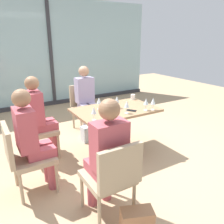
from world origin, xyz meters
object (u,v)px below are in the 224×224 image
wine_glass_1 (153,101)px  handbag_0 (137,223)px  chair_front_left (112,175)px  cell_phone_on_table (131,110)px  chair_near_window (84,105)px  person_far_left (39,114)px  coffee_cup (133,97)px  dining_table_main (115,121)px  wine_glass_3 (117,100)px  wine_glass_2 (127,105)px  handbag_1 (90,133)px  chair_far_left (33,128)px  person_side_end (32,136)px  wine_glass_6 (146,102)px  wine_glass_5 (99,101)px  person_near_window (86,96)px  wine_glass_0 (104,106)px  person_front_left (106,152)px  wine_glass_4 (94,111)px  chair_side_end (24,155)px

wine_glass_1 → handbag_0: wine_glass_1 is taller
chair_front_left → cell_phone_on_table: bearing=46.7°
chair_near_window → person_far_left: bearing=-145.3°
person_far_left → coffee_cup: 1.59m
dining_table_main → handbag_0: 1.69m
handbag_0 → wine_glass_3: bearing=86.0°
wine_glass_2 → handbag_1: bearing=102.9°
cell_phone_on_table → chair_far_left: bearing=119.2°
person_side_end → wine_glass_6: bearing=0.4°
person_far_left → wine_glass_5: size_ratio=6.81×
wine_glass_2 → cell_phone_on_table: size_ratio=1.28×
wine_glass_1 → wine_glass_2: size_ratio=1.00×
coffee_cup → cell_phone_on_table: 0.64m
chair_near_window → handbag_1: size_ratio=2.90×
person_near_window → wine_glass_0: bearing=-102.9°
person_side_end → wine_glass_6: person_side_end is taller
person_front_left → cell_phone_on_table: (0.92, 0.87, 0.03)m
coffee_cup → chair_front_left: bearing=-131.5°
chair_front_left → wine_glass_6: bearing=38.4°
wine_glass_2 → cell_phone_on_table: 0.19m
dining_table_main → wine_glass_1: wine_glass_1 is taller
wine_glass_4 → handbag_0: 1.43m
person_side_end → wine_glass_0: 1.06m
chair_far_left → wine_glass_1: wine_glass_1 is taller
wine_glass_0 → chair_front_left: bearing=-115.2°
wine_glass_5 → chair_near_window: bearing=78.3°
wine_glass_0 → wine_glass_6: size_ratio=1.00×
dining_table_main → wine_glass_1: 0.65m
person_far_left → wine_glass_5: person_far_left is taller
chair_near_window → coffee_cup: (0.55, -0.88, 0.28)m
person_side_end → wine_glass_4: (0.81, 0.04, 0.16)m
chair_near_window → wine_glass_0: 1.40m
handbag_0 → person_near_window: bearing=96.6°
chair_far_left → wine_glass_3: (1.19, -0.44, 0.37)m
chair_side_end → wine_glass_4: wine_glass_4 is taller
wine_glass_3 → wine_glass_5: 0.28m
chair_far_left → person_far_left: (0.11, 0.00, 0.20)m
person_side_end → handbag_0: size_ratio=4.20×
chair_side_end → cell_phone_on_table: size_ratio=6.04×
person_front_left → person_far_left: 1.56m
wine_glass_0 → handbag_0: size_ratio=0.62×
chair_front_left → chair_far_left: same height
wine_glass_3 → wine_glass_1: bearing=-41.0°
wine_glass_0 → wine_glass_3: size_ratio=1.00×
wine_glass_1 → handbag_1: size_ratio=0.62×
person_front_left → wine_glass_6: (1.12, 0.77, 0.16)m
wine_glass_5 → wine_glass_0: bearing=-102.5°
dining_table_main → handbag_0: bearing=-114.7°
chair_side_end → handbag_0: (0.73, -1.19, -0.36)m
person_far_left → wine_glass_3: (1.08, -0.44, 0.16)m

